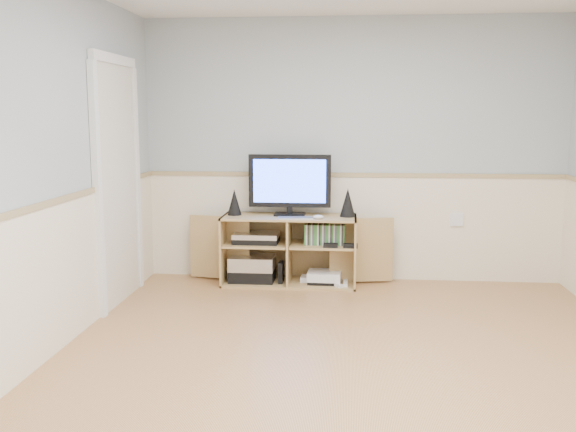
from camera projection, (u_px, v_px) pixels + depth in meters
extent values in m
cube|color=tan|center=(352.00, 367.00, 4.11)|extent=(4.00, 4.50, 0.02)
cube|color=#9EA7AC|center=(39.00, 169.00, 4.09)|extent=(0.02, 4.50, 2.50)
cube|color=#9EA7AC|center=(353.00, 151.00, 6.13)|extent=(4.00, 0.02, 2.50)
cube|color=#9EA7AC|center=(363.00, 245.00, 1.69)|extent=(4.00, 0.02, 2.50)
cube|color=#F1E3C5|center=(351.00, 228.00, 6.23)|extent=(4.00, 0.01, 1.00)
cube|color=tan|center=(352.00, 175.00, 6.14)|extent=(4.00, 0.02, 0.04)
cube|color=silver|center=(117.00, 185.00, 5.41)|extent=(0.03, 0.82, 2.00)
cube|color=tan|center=(289.00, 282.00, 6.11)|extent=(1.26, 0.47, 0.02)
cube|color=tan|center=(289.00, 217.00, 6.01)|extent=(1.26, 0.47, 0.02)
cube|color=tan|center=(225.00, 249.00, 6.12)|extent=(0.02, 0.47, 0.65)
cube|color=tan|center=(355.00, 251.00, 6.00)|extent=(0.02, 0.47, 0.65)
cube|color=tan|center=(291.00, 245.00, 6.28)|extent=(1.26, 0.02, 0.65)
cube|color=tan|center=(289.00, 250.00, 6.06)|extent=(0.02, 0.45, 0.61)
cube|color=tan|center=(256.00, 244.00, 6.08)|extent=(0.60, 0.43, 0.02)
cube|color=tan|center=(322.00, 245.00, 6.02)|extent=(0.60, 0.43, 0.02)
cube|color=tan|center=(220.00, 247.00, 6.18)|extent=(0.60, 0.12, 0.61)
cube|color=tan|center=(361.00, 250.00, 6.06)|extent=(0.60, 0.12, 0.61)
cube|color=black|center=(290.00, 214.00, 6.06)|extent=(0.29, 0.18, 0.02)
cube|color=black|center=(290.00, 210.00, 6.05)|extent=(0.05, 0.04, 0.06)
cube|color=black|center=(290.00, 181.00, 6.01)|extent=(0.77, 0.05, 0.49)
cube|color=blue|center=(289.00, 181.00, 5.98)|extent=(0.68, 0.01, 0.40)
cone|color=black|center=(234.00, 202.00, 6.06)|extent=(0.13, 0.13, 0.25)
cone|color=black|center=(348.00, 202.00, 5.96)|extent=(0.14, 0.14, 0.27)
cube|color=silver|center=(295.00, 218.00, 5.86)|extent=(0.33, 0.17, 0.01)
ellipsoid|color=white|center=(318.00, 217.00, 5.84)|extent=(0.11, 0.08, 0.04)
cube|color=black|center=(252.00, 275.00, 6.13)|extent=(0.42, 0.31, 0.11)
cube|color=silver|center=(252.00, 263.00, 6.11)|extent=(0.42, 0.31, 0.13)
cube|color=black|center=(256.00, 240.00, 6.07)|extent=(0.42, 0.29, 0.05)
cube|color=silver|center=(256.00, 235.00, 6.07)|extent=(0.42, 0.29, 0.05)
cube|color=black|center=(281.00, 272.00, 6.05)|extent=(0.04, 0.14, 0.20)
cube|color=white|center=(312.00, 279.00, 6.11)|extent=(0.21, 0.17, 0.05)
cube|color=black|center=(324.00, 281.00, 6.05)|extent=(0.31, 0.25, 0.03)
cube|color=white|center=(324.00, 275.00, 6.05)|extent=(0.32, 0.27, 0.08)
cube|color=white|center=(345.00, 284.00, 5.96)|extent=(0.04, 0.14, 0.03)
cube|color=white|center=(343.00, 279.00, 6.12)|extent=(0.09, 0.15, 0.03)
cube|color=#3F8C3F|center=(325.00, 234.00, 5.98)|extent=(0.38, 0.14, 0.19)
cube|color=white|center=(457.00, 220.00, 6.11)|extent=(0.12, 0.03, 0.12)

